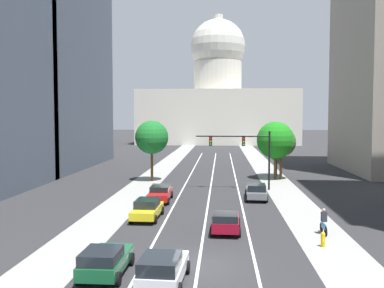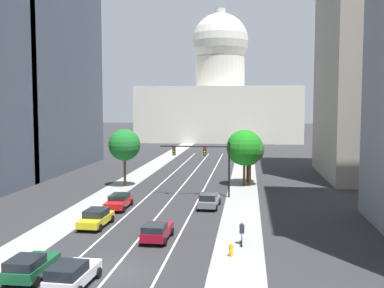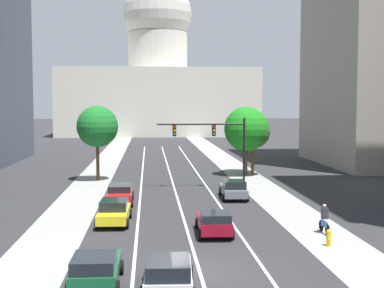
{
  "view_description": "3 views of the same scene",
  "coord_description": "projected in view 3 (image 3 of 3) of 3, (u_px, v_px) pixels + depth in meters",
  "views": [
    {
      "loc": [
        1.16,
        -22.07,
        7.7
      ],
      "look_at": [
        -2.13,
        26.25,
        4.69
      ],
      "focal_mm": 40.52,
      "sensor_mm": 36.0,
      "label": 1
    },
    {
      "loc": [
        8.27,
        -27.04,
        10.25
      ],
      "look_at": [
        1.15,
        31.25,
        5.31
      ],
      "focal_mm": 43.19,
      "sensor_mm": 36.0,
      "label": 2
    },
    {
      "loc": [
        -2.23,
        -24.11,
        7.55
      ],
      "look_at": [
        1.67,
        25.24,
        3.83
      ],
      "focal_mm": 51.28,
      "sensor_mm": 36.0,
      "label": 3
    }
  ],
  "objects": [
    {
      "name": "traffic_signal_mast",
      "position": [
        216.0,
        138.0,
        48.36
      ],
      "size": [
        7.85,
        0.39,
        6.23
      ],
      "color": "black",
      "rests_on": "ground"
    },
    {
      "name": "fire_hydrant",
      "position": [
        329.0,
        238.0,
        28.86
      ],
      "size": [
        0.26,
        0.35,
        0.91
      ],
      "color": "yellow",
      "rests_on": "ground"
    },
    {
      "name": "lane_stripe_center",
      "position": [
        174.0,
        186.0,
        49.56
      ],
      "size": [
        0.16,
        90.0,
        0.01
      ],
      "primitive_type": "cube",
      "color": "white",
      "rests_on": "ground"
    },
    {
      "name": "car_white",
      "position": [
        168.0,
        274.0,
        21.66
      ],
      "size": [
        2.23,
        4.25,
        1.54
      ],
      "rotation": [
        0.0,
        0.0,
        1.52
      ],
      "color": "silver",
      "rests_on": "ground"
    },
    {
      "name": "car_red",
      "position": [
        120.0,
        193.0,
        41.15
      ],
      "size": [
        2.1,
        4.75,
        1.41
      ],
      "rotation": [
        0.0,
        0.0,
        1.59
      ],
      "color": "red",
      "rests_on": "ground"
    },
    {
      "name": "lane_stripe_left",
      "position": [
        141.0,
        187.0,
        49.32
      ],
      "size": [
        0.16,
        90.0,
        0.01
      ],
      "primitive_type": "cube",
      "color": "white",
      "rests_on": "ground"
    },
    {
      "name": "street_tree_mid_right",
      "position": [
        246.0,
        137.0,
        59.13
      ],
      "size": [
        3.44,
        3.44,
        5.65
      ],
      "color": "#51381E",
      "rests_on": "ground"
    },
    {
      "name": "street_tree_far_right",
      "position": [
        246.0,
        129.0,
        56.57
      ],
      "size": [
        4.6,
        4.6,
        7.17
      ],
      "color": "#51381E",
      "rests_on": "ground"
    },
    {
      "name": "car_yellow",
      "position": [
        114.0,
        211.0,
        34.27
      ],
      "size": [
        2.12,
        4.56,
        1.49
      ],
      "rotation": [
        0.0,
        0.0,
        1.54
      ],
      "color": "yellow",
      "rests_on": "ground"
    },
    {
      "name": "capitol_building",
      "position": [
        158.0,
        83.0,
        130.82
      ],
      "size": [
        45.44,
        25.19,
        37.81
      ],
      "color": "beige",
      "rests_on": "ground"
    },
    {
      "name": "lane_stripe_right",
      "position": [
        206.0,
        186.0,
        49.79
      ],
      "size": [
        0.16,
        90.0,
        0.01
      ],
      "primitive_type": "cube",
      "color": "white",
      "rests_on": "ground"
    },
    {
      "name": "street_tree_near_right",
      "position": [
        253.0,
        131.0,
        56.71
      ],
      "size": [
        3.63,
        3.63,
        6.46
      ],
      "color": "#51381E",
      "rests_on": "ground"
    },
    {
      "name": "cyclist",
      "position": [
        325.0,
        219.0,
        31.67
      ],
      "size": [
        0.37,
        1.7,
        1.72
      ],
      "rotation": [
        0.0,
        0.0,
        1.6
      ],
      "color": "black",
      "rests_on": "ground"
    },
    {
      "name": "sidewalk_left",
      "position": [
        98.0,
        173.0,
        58.89
      ],
      "size": [
        3.56,
        130.0,
        0.01
      ],
      "primitive_type": "cube",
      "color": "gray",
      "rests_on": "ground"
    },
    {
      "name": "street_tree_near_left",
      "position": [
        97.0,
        127.0,
        52.92
      ],
      "size": [
        4.01,
        4.01,
        7.29
      ],
      "color": "#51381E",
      "rests_on": "ground"
    },
    {
      "name": "car_gray",
      "position": [
        234.0,
        189.0,
        43.21
      ],
      "size": [
        2.15,
        4.6,
        1.5
      ],
      "rotation": [
        0.0,
        0.0,
        1.53
      ],
      "color": "slate",
      "rests_on": "ground"
    },
    {
      "name": "car_crimson",
      "position": [
        214.0,
        222.0,
        31.3
      ],
      "size": [
        2.06,
        4.08,
        1.44
      ],
      "rotation": [
        0.0,
        0.0,
        1.55
      ],
      "color": "maroon",
      "rests_on": "ground"
    },
    {
      "name": "car_green",
      "position": [
        96.0,
        269.0,
        22.44
      ],
      "size": [
        2.1,
        4.15,
        1.47
      ],
      "rotation": [
        0.0,
        0.0,
        1.56
      ],
      "color": "#14512D",
      "rests_on": "ground"
    },
    {
      "name": "ground_plane",
      "position": [
        168.0,
        167.0,
        64.47
      ],
      "size": [
        400.0,
        400.0,
        0.0
      ],
      "primitive_type": "plane",
      "color": "#2B2B2D"
    },
    {
      "name": "sidewalk_right",
      "position": [
        240.0,
        172.0,
        60.1
      ],
      "size": [
        3.56,
        130.0,
        0.01
      ],
      "primitive_type": "cube",
      "color": "gray",
      "rests_on": "ground"
    }
  ]
}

